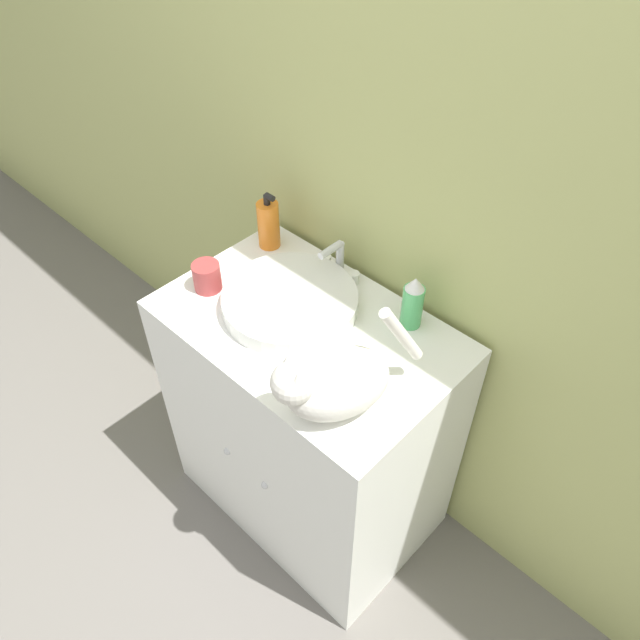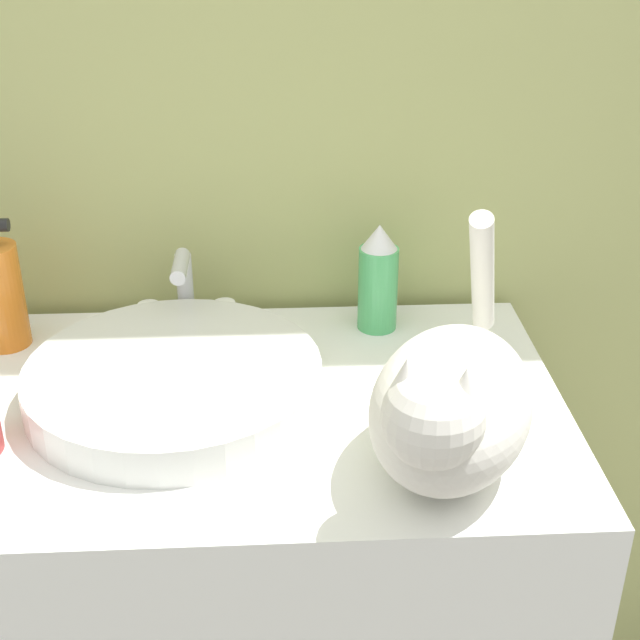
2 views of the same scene
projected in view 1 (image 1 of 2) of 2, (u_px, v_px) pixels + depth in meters
The scene contains 9 objects.
ground_plane at pixel (258, 544), 2.16m from camera, with size 8.00×8.00×0.00m, color slate.
wall_back at pixel (390, 160), 1.58m from camera, with size 6.00×0.05×2.50m.
vanity_cabinet at pixel (309, 423), 1.99m from camera, with size 0.83×0.54×0.88m.
sink_basin at pixel (290, 301), 1.71m from camera, with size 0.38×0.38×0.05m.
faucet at pixel (338, 261), 1.79m from camera, with size 0.14×0.10×0.12m.
cat at pixel (333, 382), 1.42m from camera, with size 0.26×0.38×0.27m.
soap_bottle at pixel (269, 224), 1.88m from camera, with size 0.07×0.07×0.19m.
spray_bottle at pixel (413, 302), 1.63m from camera, with size 0.06×0.06×0.16m.
cup at pixel (207, 277), 1.76m from camera, with size 0.08×0.08×0.08m.
Camera 1 is at (0.85, -0.58, 2.06)m, focal length 35.00 mm.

